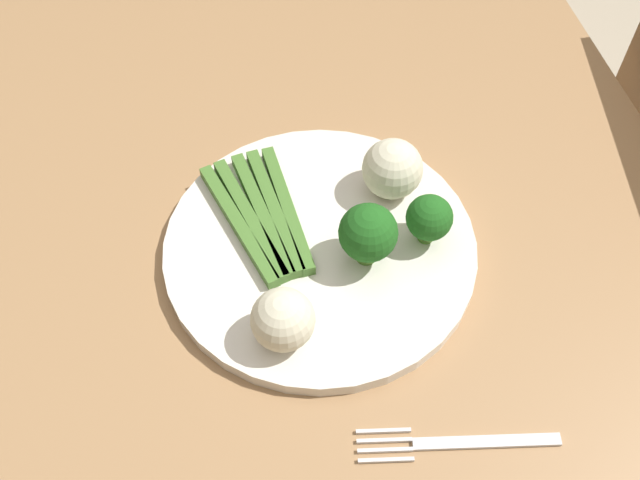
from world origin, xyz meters
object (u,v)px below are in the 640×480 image
(plate, at_px, (320,248))
(cauliflower_mid, at_px, (392,169))
(asparagus_bundle, at_px, (262,215))
(broccoli_back, at_px, (368,233))
(cauliflower_back_right, at_px, (283,320))
(dining_table, at_px, (291,308))
(broccoli_right, at_px, (429,218))
(fork, at_px, (455,443))

(plate, distance_m, cauliflower_mid, 0.10)
(plate, relative_size, asparagus_bundle, 1.82)
(broccoli_back, relative_size, cauliflower_back_right, 1.20)
(plate, bearing_deg, dining_table, 57.21)
(plate, xyz_separation_m, asparagus_bundle, (0.04, 0.05, 0.01))
(cauliflower_back_right, bearing_deg, broccoli_right, -62.84)
(plate, bearing_deg, asparagus_bundle, 51.40)
(cauliflower_mid, bearing_deg, cauliflower_back_right, 137.21)
(asparagus_bundle, xyz_separation_m, cauliflower_mid, (0.01, -0.13, 0.02))
(broccoli_back, height_order, cauliflower_mid, broccoli_back)
(cauliflower_back_right, bearing_deg, asparagus_bundle, -0.39)
(cauliflower_mid, xyz_separation_m, fork, (-0.26, 0.01, -0.04))
(fork, bearing_deg, cauliflower_back_right, -34.98)
(dining_table, relative_size, cauliflower_mid, 18.64)
(plate, xyz_separation_m, broccoli_right, (-0.01, -0.10, 0.04))
(dining_table, bearing_deg, fork, -156.26)
(dining_table, distance_m, fork, 0.28)
(broccoli_back, bearing_deg, cauliflower_back_right, 126.58)
(broccoli_right, height_order, fork, broccoli_right)
(broccoli_back, bearing_deg, asparagus_bundle, 54.08)
(cauliflower_mid, bearing_deg, fork, 177.41)
(broccoli_back, xyz_separation_m, broccoli_right, (0.01, -0.06, -0.01))
(broccoli_right, xyz_separation_m, cauliflower_mid, (0.07, 0.02, -0.00))
(broccoli_back, xyz_separation_m, fork, (-0.18, -0.03, -0.05))
(cauliflower_back_right, distance_m, fork, 0.17)
(broccoli_right, bearing_deg, cauliflower_mid, 15.10)
(broccoli_right, distance_m, cauliflower_mid, 0.07)
(dining_table, relative_size, asparagus_bundle, 6.80)
(asparagus_bundle, height_order, fork, asparagus_bundle)
(asparagus_bundle, xyz_separation_m, broccoli_back, (-0.06, -0.09, 0.03))
(fork, bearing_deg, broccoli_right, -89.40)
(dining_table, relative_size, cauliflower_back_right, 20.15)
(plate, relative_size, broccoli_right, 5.54)
(asparagus_bundle, bearing_deg, cauliflower_mid, -94.82)
(dining_table, height_order, broccoli_back, broccoli_back)
(broccoli_back, relative_size, cauliflower_mid, 1.11)
(plate, height_order, fork, plate)
(asparagus_bundle, xyz_separation_m, fork, (-0.24, -0.12, -0.02))
(broccoli_right, bearing_deg, fork, 171.35)
(cauliflower_mid, height_order, fork, cauliflower_mid)
(dining_table, bearing_deg, broccoli_back, -122.49)
(cauliflower_back_right, height_order, fork, cauliflower_back_right)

